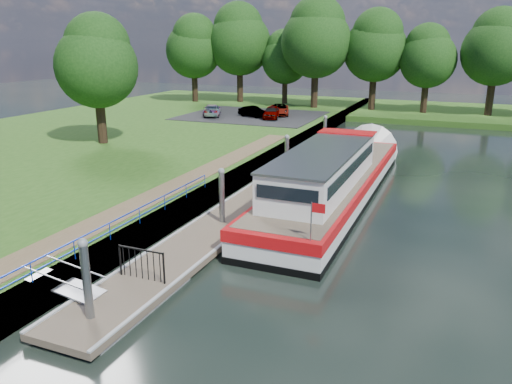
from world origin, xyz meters
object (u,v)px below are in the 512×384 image
at_px(pontoon, 259,199).
at_px(car_b, 253,112).
at_px(car_c, 212,110).
at_px(car_d, 279,110).
at_px(car_a, 272,112).
at_px(barge, 336,178).

relative_size(pontoon, car_b, 9.04).
height_order(car_c, car_d, car_c).
xyz_separation_m(pontoon, car_a, (-8.26, 23.71, 1.28)).
bearing_deg(car_d, pontoon, -91.43).
height_order(pontoon, car_c, car_c).
height_order(pontoon, car_b, car_b).
height_order(pontoon, car_d, car_d).
bearing_deg(car_d, car_a, -107.09).
bearing_deg(car_c, car_a, 164.27).
height_order(barge, car_b, barge).
height_order(car_b, car_d, car_d).
distance_m(car_c, car_d, 7.11).
bearing_deg(car_b, car_a, -77.03).
height_order(pontoon, car_a, car_a).
relative_size(barge, car_b, 6.37).
relative_size(pontoon, barge, 1.42).
bearing_deg(car_a, pontoon, -83.99).
distance_m(barge, car_d, 26.51).
relative_size(pontoon, car_d, 7.17).
distance_m(car_a, car_c, 6.43).
distance_m(barge, car_c, 27.35).
xyz_separation_m(pontoon, car_b, (-10.44, 23.98, 1.20)).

